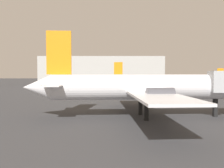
# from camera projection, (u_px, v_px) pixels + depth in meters

# --- Properties ---
(airplane_at_gate) EXTENTS (35.26, 29.77, 11.72)m
(airplane_at_gate) POSITION_uv_depth(u_px,v_px,m) (150.00, 87.00, 31.03)
(airplane_at_gate) COLOR white
(airplane_at_gate) RESTS_ON ground_plane
(airplane_distant) EXTENTS (29.09, 23.64, 9.83)m
(airplane_distant) POSITION_uv_depth(u_px,v_px,m) (149.00, 83.00, 72.45)
(airplane_distant) COLOR silver
(airplane_distant) RESTS_ON ground_plane
(terminal_building) EXTENTS (63.08, 23.81, 14.84)m
(terminal_building) POSITION_uv_depth(u_px,v_px,m) (101.00, 71.00, 123.37)
(terminal_building) COLOR #B7B7B2
(terminal_building) RESTS_ON ground_plane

